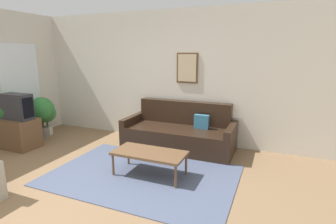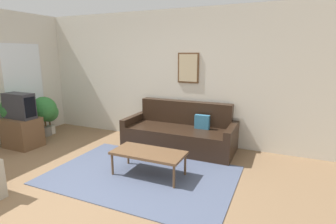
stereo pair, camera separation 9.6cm
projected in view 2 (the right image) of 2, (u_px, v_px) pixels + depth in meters
name	position (u px, v px, depth m)	size (l,w,h in m)	color
ground_plane	(64.00, 201.00, 3.33)	(16.00, 16.00, 0.00)	#846647
area_rug	(141.00, 175.00, 4.04)	(2.81, 1.87, 0.01)	#4C5670
wall_back	(161.00, 77.00, 5.59)	(8.00, 0.09, 2.70)	beige
couch	(180.00, 133.00, 5.15)	(2.14, 0.90, 0.89)	black
coffee_table	(149.00, 154.00, 3.97)	(1.10, 0.53, 0.39)	brown
tv_stand	(23.00, 133.00, 5.22)	(0.65, 0.50, 0.59)	brown
tv	(19.00, 106.00, 5.10)	(0.62, 0.28, 0.50)	#2D2D33
potted_plant_tall	(19.00, 110.00, 5.41)	(0.68, 0.68, 1.06)	beige
potted_plant_by_window	(49.00, 114.00, 6.04)	(0.43, 0.43, 0.72)	beige
potted_plant_small	(44.00, 111.00, 5.87)	(0.55, 0.55, 0.89)	slate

